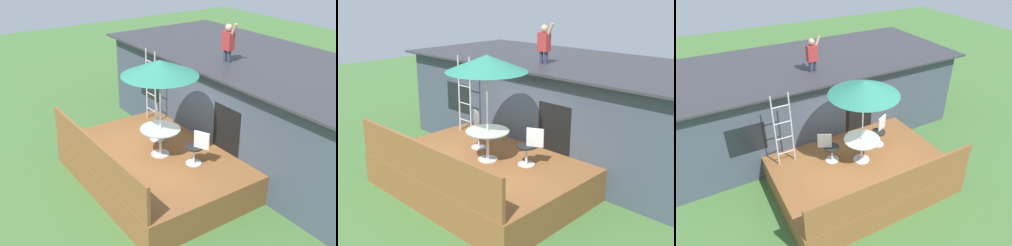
% 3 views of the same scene
% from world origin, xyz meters
% --- Properties ---
extents(ground_plane, '(40.00, 40.00, 0.00)m').
position_xyz_m(ground_plane, '(0.00, 0.00, 0.00)').
color(ground_plane, '#477538').
extents(house, '(10.50, 4.50, 2.79)m').
position_xyz_m(house, '(-0.00, 3.60, 1.40)').
color(house, '#424C5B').
rests_on(house, ground).
extents(deck, '(4.95, 3.53, 0.80)m').
position_xyz_m(deck, '(0.00, 0.00, 0.40)').
color(deck, brown).
rests_on(deck, ground).
extents(deck_railing, '(4.85, 0.08, 0.90)m').
position_xyz_m(deck_railing, '(0.00, -1.72, 1.25)').
color(deck_railing, brown).
rests_on(deck_railing, deck).
extents(patio_table, '(1.04, 1.04, 0.74)m').
position_xyz_m(patio_table, '(0.10, 0.08, 1.39)').
color(patio_table, silver).
rests_on(patio_table, deck).
extents(patio_umbrella, '(1.90, 1.90, 2.54)m').
position_xyz_m(patio_umbrella, '(0.10, 0.08, 3.15)').
color(patio_umbrella, silver).
rests_on(patio_umbrella, deck).
extents(step_ladder, '(0.52, 0.04, 2.20)m').
position_xyz_m(step_ladder, '(-1.86, 1.05, 1.90)').
color(step_ladder, silver).
rests_on(step_ladder, deck).
extents(person_figure, '(0.47, 0.20, 1.11)m').
position_xyz_m(person_figure, '(-0.26, 2.56, 3.40)').
color(person_figure, '#33384C').
rests_on(person_figure, house).
extents(patio_chair_left, '(0.58, 0.44, 0.92)m').
position_xyz_m(patio_chair_left, '(-0.73, 0.52, 1.26)').
color(patio_chair_left, silver).
rests_on(patio_chair_left, deck).
extents(patio_chair_right, '(0.59, 0.44, 0.92)m').
position_xyz_m(patio_chair_right, '(1.03, 0.54, 1.26)').
color(patio_chair_right, silver).
rests_on(patio_chair_right, deck).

